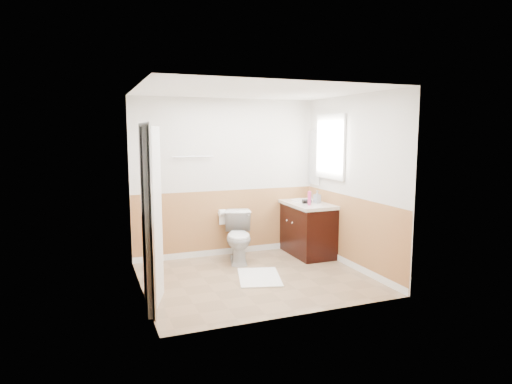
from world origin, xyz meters
name	(u,v)px	position (x,y,z in m)	size (l,w,h in m)	color
floor	(256,278)	(0.00, 0.00, 0.00)	(3.00, 3.00, 0.00)	#8C7051
ceiling	(256,91)	(0.00, 0.00, 2.50)	(3.00, 3.00, 0.00)	white
wall_back	(226,178)	(0.00, 1.30, 1.25)	(3.00, 3.00, 0.00)	silver
wall_front	(300,202)	(0.00, -1.30, 1.25)	(3.00, 3.00, 0.00)	silver
wall_left	(139,193)	(-1.50, 0.00, 1.25)	(3.00, 3.00, 0.00)	silver
wall_right	(352,183)	(1.50, 0.00, 1.25)	(3.00, 3.00, 0.00)	silver
wainscot_back	(227,224)	(0.00, 1.29, 0.50)	(3.00, 3.00, 0.00)	tan
wainscot_front	(299,270)	(0.00, -1.29, 0.50)	(3.00, 3.00, 0.00)	tan
wainscot_left	(143,253)	(-1.49, 0.00, 0.50)	(2.60, 2.60, 0.00)	tan
wainscot_right	(350,233)	(1.49, 0.00, 0.50)	(2.60, 2.60, 0.00)	tan
toilet	(239,237)	(0.05, 0.85, 0.38)	(0.42, 0.74, 0.76)	silver
bath_mat	(259,277)	(0.05, -0.01, 0.01)	(0.55, 0.80, 0.02)	white
vanity_cabinet	(306,229)	(1.21, 0.86, 0.40)	(0.55, 1.10, 0.80)	black
vanity_knob_left	(292,223)	(0.91, 0.76, 0.55)	(0.03, 0.03, 0.03)	silver
vanity_knob_right	(287,221)	(0.91, 0.96, 0.55)	(0.03, 0.03, 0.03)	#B5B4BB
countertop	(306,204)	(1.20, 0.86, 0.83)	(0.60, 1.15, 0.05)	silver
sink_basin	(302,200)	(1.21, 1.01, 0.86)	(0.36, 0.36, 0.02)	white
faucet	(312,196)	(1.39, 1.01, 0.92)	(0.02, 0.02, 0.14)	silver
lotion_bottle	(309,198)	(1.11, 0.58, 0.96)	(0.05, 0.05, 0.22)	#D9387C
soap_dispenser	(317,197)	(1.33, 0.73, 0.95)	(0.09, 0.09, 0.20)	#959AA8
hair_dryer_body	(307,201)	(1.16, 0.76, 0.89)	(0.07, 0.07, 0.14)	black
hair_dryer_handle	(304,203)	(1.13, 0.78, 0.86)	(0.03, 0.03, 0.07)	black
mirror_panel	(315,158)	(1.48, 1.10, 1.55)	(0.02, 0.35, 0.90)	silver
window_frame	(330,147)	(1.47, 0.59, 1.75)	(0.04, 0.80, 1.00)	white
window_glass	(331,147)	(1.49, 0.59, 1.75)	(0.01, 0.70, 0.90)	white
door	(154,218)	(-1.40, -0.45, 1.02)	(0.05, 0.80, 2.04)	white
door_frame	(147,218)	(-1.48, -0.45, 1.03)	(0.02, 0.92, 2.10)	white
door_knob	(155,218)	(-1.34, -0.12, 0.95)	(0.06, 0.06, 0.06)	silver
towel_bar	(193,157)	(-0.55, 1.25, 1.60)	(0.02, 0.02, 0.62)	silver
tp_holder_bar	(222,213)	(-0.10, 1.23, 0.70)	(0.02, 0.02, 0.14)	silver
tp_roll	(222,213)	(-0.10, 1.23, 0.70)	(0.11, 0.11, 0.10)	white
tp_sheet	(222,220)	(-0.10, 1.23, 0.59)	(0.10, 0.01, 0.16)	white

